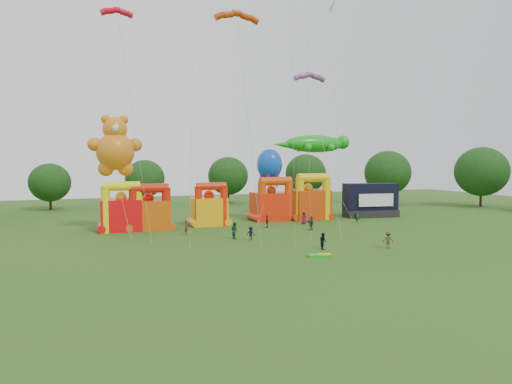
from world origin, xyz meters
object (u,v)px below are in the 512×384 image
object	(u,v)px
gecko_kite	(326,168)
spectator_0	(154,224)
stage_trailer	(370,201)
spectator_4	(267,221)
bouncy_castle_2	(209,209)
bouncy_castle_0	(121,212)
octopus_kite	(266,190)
teddy_bear_kite	(118,165)

from	to	relation	value
gecko_kite	spectator_0	xyz separation A→B (m)	(-27.21, -4.99, -6.81)
stage_trailer	spectator_0	distance (m)	34.19
spectator_4	gecko_kite	bearing A→B (deg)	149.59
spectator_4	bouncy_castle_2	bearing A→B (deg)	-96.09
bouncy_castle_0	gecko_kite	xyz separation A→B (m)	(31.05, 3.49, 5.33)
bouncy_castle_0	octopus_kite	distance (m)	20.65
bouncy_castle_0	bouncy_castle_2	bearing A→B (deg)	4.07
bouncy_castle_2	stage_trailer	bearing A→B (deg)	1.07
octopus_kite	bouncy_castle_0	bearing A→B (deg)	-174.19
bouncy_castle_0	teddy_bear_kite	bearing A→B (deg)	-127.26
gecko_kite	bouncy_castle_0	bearing A→B (deg)	-173.58
bouncy_castle_2	octopus_kite	bearing A→B (deg)	8.09
gecko_kite	octopus_kite	size ratio (longest dim) A/B	1.28
stage_trailer	octopus_kite	xyz separation A→B (m)	(-17.44, 0.76, 2.05)
teddy_bear_kite	spectator_4	xyz separation A→B (m)	(18.60, -3.42, -7.55)
bouncy_castle_2	gecko_kite	distance (m)	20.36
bouncy_castle_0	spectator_0	distance (m)	4.37
bouncy_castle_0	teddy_bear_kite	size ratio (longest dim) A/B	0.43
octopus_kite	spectator_0	world-z (taller)	octopus_kite
bouncy_castle_0	gecko_kite	world-z (taller)	gecko_kite
gecko_kite	teddy_bear_kite	bearing A→B (deg)	-172.77
bouncy_castle_0	spectator_4	distance (m)	18.70
stage_trailer	spectator_0	bearing A→B (deg)	-175.28
bouncy_castle_0	octopus_kite	size ratio (longest dim) A/B	0.59
spectator_0	teddy_bear_kite	bearing A→B (deg)	178.48
gecko_kite	spectator_4	size ratio (longest dim) A/B	8.10
gecko_kite	octopus_kite	xyz separation A→B (m)	(-10.62, -1.41, -3.11)
teddy_bear_kite	spectator_4	world-z (taller)	teddy_bear_kite
stage_trailer	teddy_bear_kite	distance (m)	38.73
bouncy_castle_2	gecko_kite	world-z (taller)	gecko_kite
gecko_kite	spectator_0	world-z (taller)	gecko_kite
teddy_bear_kite	gecko_kite	distance (m)	31.68
spectator_0	stage_trailer	bearing A→B (deg)	16.56
teddy_bear_kite	spectator_0	bearing A→B (deg)	-13.37
bouncy_castle_0	bouncy_castle_2	world-z (taller)	bouncy_castle_0
gecko_kite	octopus_kite	distance (m)	11.16
stage_trailer	teddy_bear_kite	world-z (taller)	teddy_bear_kite
spectator_0	spectator_4	bearing A→B (deg)	2.29
bouncy_castle_2	spectator_4	world-z (taller)	bouncy_castle_2
gecko_kite	spectator_0	bearing A→B (deg)	-169.62
gecko_kite	bouncy_castle_2	bearing A→B (deg)	-172.19
octopus_kite	stage_trailer	bearing A→B (deg)	-2.50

